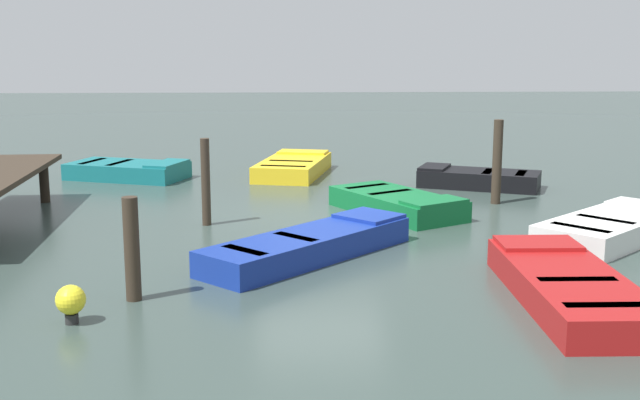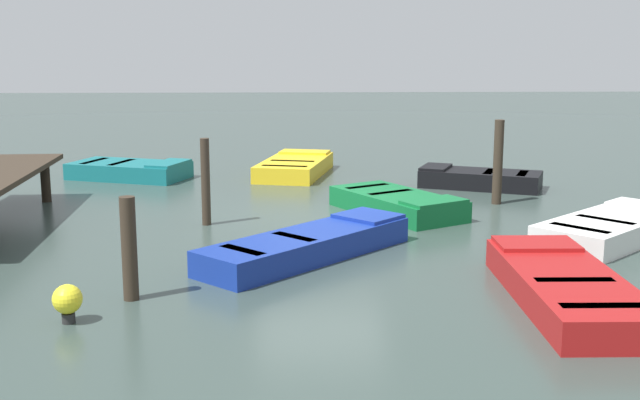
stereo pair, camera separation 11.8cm
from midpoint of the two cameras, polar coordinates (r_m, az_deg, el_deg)
name	(u,v)px [view 2 (the right image)]	position (r m, az deg, el deg)	size (l,w,h in m)	color
ground_plane	(320,218)	(15.40, 0.22, -1.28)	(80.00, 80.00, 0.00)	#33423D
rowboat_yellow	(295,166)	(20.41, -1.64, 2.42)	(3.38, 2.12, 0.46)	gold
rowboat_green	(398,203)	(15.80, 5.78, -0.21)	(3.16, 2.59, 0.46)	#0F602D
rowboat_blue	(309,244)	(12.52, -0.54, -3.18)	(3.53, 3.48, 0.46)	navy
rowboat_red	(566,286)	(10.90, 17.48, -5.90)	(3.69, 1.36, 0.46)	maroon
rowboat_white	(612,227)	(14.55, 20.40, -1.85)	(3.12, 3.26, 0.46)	silver
rowboat_teal	(130,170)	(20.39, -13.27, 2.12)	(2.31, 3.15, 0.46)	#14666B
rowboat_black	(479,179)	(18.94, 11.51, 1.51)	(2.10, 2.95, 0.46)	black
mooring_piling_center	(498,162)	(17.00, 12.81, 2.65)	(0.20, 0.20, 1.77)	#33281E
mooring_piling_far_right	(129,249)	(10.65, -13.19, -3.42)	(0.20, 0.20, 1.38)	#33281E
mooring_piling_mid_right	(206,182)	(14.80, -7.96, 1.29)	(0.17, 0.17, 1.62)	#33281E
marker_buoy	(67,300)	(10.08, -17.30, -6.87)	(0.36, 0.36, 0.48)	#262626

